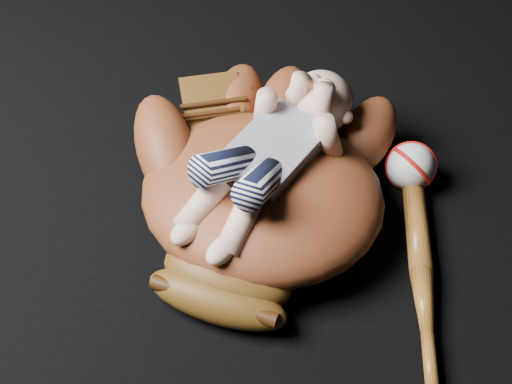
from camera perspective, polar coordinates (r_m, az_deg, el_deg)
baseball_glove at (r=1.21m, az=0.46°, el=0.43°), size 0.48×0.55×0.17m
newborn_baby at (r=1.17m, az=0.56°, el=2.57°), size 0.26×0.42×0.16m
baseball_bat at (r=1.20m, az=12.02°, el=-6.56°), size 0.16×0.38×0.04m
baseball at (r=1.32m, az=11.21°, el=1.85°), size 0.10×0.10×0.08m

